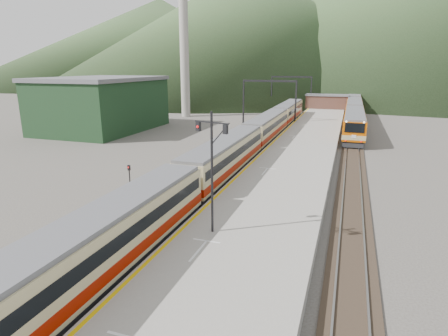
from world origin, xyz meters
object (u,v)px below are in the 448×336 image
(second_train, at_px, (354,109))
(signal_mast, at_px, (212,161))
(main_train, at_px, (250,141))
(worker, at_px, (117,210))

(second_train, height_order, signal_mast, signal_mast)
(main_train, relative_size, signal_mast, 10.51)
(main_train, distance_m, signal_mast, 23.39)
(signal_mast, distance_m, worker, 9.02)
(second_train, distance_m, worker, 60.69)
(signal_mast, bearing_deg, main_train, 99.15)
(second_train, bearing_deg, worker, -104.75)
(second_train, height_order, worker, second_train)
(main_train, relative_size, second_train, 1.24)
(worker, bearing_deg, signal_mast, 176.21)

